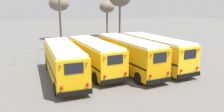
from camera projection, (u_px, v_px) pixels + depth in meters
name	position (u px, v px, depth m)	size (l,w,h in m)	color
ground_plane	(112.00, 72.00, 21.45)	(160.00, 160.00, 0.00)	#5B5956
school_bus_0	(63.00, 61.00, 19.21)	(2.94, 10.00, 3.06)	#EAAA0F
school_bus_1	(94.00, 55.00, 21.22)	(2.85, 9.43, 3.03)	yellow
school_bus_2	(129.00, 54.00, 21.36)	(2.75, 9.88, 3.26)	#E5A00C
school_bus_3	(155.00, 51.00, 22.80)	(2.92, 10.01, 3.19)	yellow
utility_pole	(60.00, 19.00, 30.14)	(1.80, 0.24, 8.70)	brown
bare_tree_0	(59.00, 4.00, 40.01)	(3.62, 3.62, 8.04)	brown
bare_tree_2	(107.00, 7.00, 44.36)	(3.07, 3.07, 7.19)	brown
fence_line	(90.00, 50.00, 27.23)	(17.56, 0.06, 1.42)	#939399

